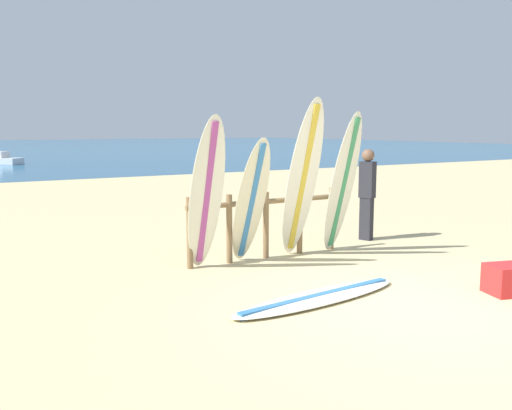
{
  "coord_description": "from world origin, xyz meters",
  "views": [
    {
      "loc": [
        -4.62,
        -4.18,
        2.0
      ],
      "look_at": [
        -0.22,
        3.22,
        0.79
      ],
      "focal_mm": 38.54,
      "sensor_mm": 36.0,
      "label": 1
    }
  ],
  "objects_px": {
    "surfboard_leaning_far_left": "(206,195)",
    "beachgoer_standing": "(367,190)",
    "surfboard_leaning_center": "(343,184)",
    "cooler_box": "(512,279)",
    "surfboard_leaning_center_left": "(302,180)",
    "surfboard_leaning_left": "(251,202)",
    "surfboard_rack": "(266,218)",
    "surfboard_lying_on_sand": "(319,297)"
  },
  "relations": [
    {
      "from": "surfboard_leaning_far_left",
      "to": "cooler_box",
      "type": "relative_size",
      "value": 3.66
    },
    {
      "from": "surfboard_leaning_center",
      "to": "surfboard_rack",
      "type": "bearing_deg",
      "value": 162.18
    },
    {
      "from": "surfboard_rack",
      "to": "cooler_box",
      "type": "relative_size",
      "value": 4.44
    },
    {
      "from": "surfboard_leaning_far_left",
      "to": "beachgoer_standing",
      "type": "height_order",
      "value": "surfboard_leaning_far_left"
    },
    {
      "from": "surfboard_leaning_left",
      "to": "surfboard_leaning_center_left",
      "type": "xyz_separation_m",
      "value": [
        0.86,
        -0.07,
        0.28
      ]
    },
    {
      "from": "surfboard_rack",
      "to": "surfboard_leaning_center",
      "type": "distance_m",
      "value": 1.35
    },
    {
      "from": "surfboard_rack",
      "to": "beachgoer_standing",
      "type": "distance_m",
      "value": 2.33
    },
    {
      "from": "surfboard_leaning_left",
      "to": "cooler_box",
      "type": "distance_m",
      "value": 3.56
    },
    {
      "from": "surfboard_leaning_left",
      "to": "cooler_box",
      "type": "bearing_deg",
      "value": -54.02
    },
    {
      "from": "surfboard_rack",
      "to": "cooler_box",
      "type": "height_order",
      "value": "surfboard_rack"
    },
    {
      "from": "surfboard_leaning_far_left",
      "to": "cooler_box",
      "type": "distance_m",
      "value": 4.03
    },
    {
      "from": "surfboard_leaning_far_left",
      "to": "cooler_box",
      "type": "height_order",
      "value": "surfboard_leaning_far_left"
    },
    {
      "from": "surfboard_leaning_center",
      "to": "cooler_box",
      "type": "height_order",
      "value": "surfboard_leaning_center"
    },
    {
      "from": "surfboard_lying_on_sand",
      "to": "beachgoer_standing",
      "type": "height_order",
      "value": "beachgoer_standing"
    },
    {
      "from": "surfboard_leaning_far_left",
      "to": "surfboard_leaning_center_left",
      "type": "bearing_deg",
      "value": -1.59
    },
    {
      "from": "surfboard_leaning_center_left",
      "to": "surfboard_leaning_far_left",
      "type": "bearing_deg",
      "value": 178.41
    },
    {
      "from": "surfboard_rack",
      "to": "cooler_box",
      "type": "bearing_deg",
      "value": -62.86
    },
    {
      "from": "surfboard_lying_on_sand",
      "to": "cooler_box",
      "type": "relative_size",
      "value": 4.18
    },
    {
      "from": "cooler_box",
      "to": "surfboard_leaning_far_left",
      "type": "bearing_deg",
      "value": 152.03
    },
    {
      "from": "surfboard_lying_on_sand",
      "to": "surfboard_leaning_center_left",
      "type": "bearing_deg",
      "value": 60.25
    },
    {
      "from": "surfboard_leaning_center_left",
      "to": "cooler_box",
      "type": "height_order",
      "value": "surfboard_leaning_center_left"
    },
    {
      "from": "surfboard_leaning_center_left",
      "to": "surfboard_leaning_center",
      "type": "bearing_deg",
      "value": -0.71
    },
    {
      "from": "surfboard_leaning_center_left",
      "to": "beachgoer_standing",
      "type": "relative_size",
      "value": 1.5
    },
    {
      "from": "surfboard_leaning_far_left",
      "to": "cooler_box",
      "type": "xyz_separation_m",
      "value": [
        2.77,
        -2.79,
        -0.92
      ]
    },
    {
      "from": "surfboard_leaning_left",
      "to": "cooler_box",
      "type": "height_order",
      "value": "surfboard_leaning_left"
    },
    {
      "from": "surfboard_rack",
      "to": "surfboard_leaning_far_left",
      "type": "xyz_separation_m",
      "value": [
        -1.17,
        -0.33,
        0.47
      ]
    },
    {
      "from": "beachgoer_standing",
      "to": "surfboard_lying_on_sand",
      "type": "bearing_deg",
      "value": -140.3
    },
    {
      "from": "surfboard_lying_on_sand",
      "to": "cooler_box",
      "type": "xyz_separation_m",
      "value": [
        2.19,
        -0.99,
        0.14
      ]
    },
    {
      "from": "surfboard_leaning_center_left",
      "to": "surfboard_lying_on_sand",
      "type": "height_order",
      "value": "surfboard_leaning_center_left"
    },
    {
      "from": "surfboard_leaning_left",
      "to": "beachgoer_standing",
      "type": "xyz_separation_m",
      "value": [
        2.74,
        0.57,
        -0.05
      ]
    },
    {
      "from": "surfboard_rack",
      "to": "surfboard_leaning_center",
      "type": "bearing_deg",
      "value": -17.82
    },
    {
      "from": "surfboard_leaning_center_left",
      "to": "surfboard_leaning_center",
      "type": "xyz_separation_m",
      "value": [
        0.77,
        -0.01,
        -0.09
      ]
    },
    {
      "from": "surfboard_leaning_left",
      "to": "surfboard_leaning_center",
      "type": "xyz_separation_m",
      "value": [
        1.63,
        -0.08,
        0.19
      ]
    },
    {
      "from": "surfboard_leaning_left",
      "to": "beachgoer_standing",
      "type": "relative_size",
      "value": 1.16
    },
    {
      "from": "surfboard_rack",
      "to": "surfboard_lying_on_sand",
      "type": "distance_m",
      "value": 2.29
    },
    {
      "from": "surfboard_leaning_far_left",
      "to": "surfboard_leaning_center_left",
      "type": "height_order",
      "value": "surfboard_leaning_center_left"
    },
    {
      "from": "surfboard_leaning_center",
      "to": "beachgoer_standing",
      "type": "height_order",
      "value": "surfboard_leaning_center"
    },
    {
      "from": "surfboard_lying_on_sand",
      "to": "beachgoer_standing",
      "type": "xyz_separation_m",
      "value": [
        2.88,
        2.39,
        0.87
      ]
    },
    {
      "from": "surfboard_leaning_center_left",
      "to": "surfboard_lying_on_sand",
      "type": "xyz_separation_m",
      "value": [
        -1.0,
        -1.76,
        -1.19
      ]
    },
    {
      "from": "surfboard_leaning_center_left",
      "to": "surfboard_rack",
      "type": "bearing_deg",
      "value": 138.05
    },
    {
      "from": "surfboard_leaning_left",
      "to": "surfboard_leaning_center_left",
      "type": "relative_size",
      "value": 0.77
    },
    {
      "from": "surfboard_leaning_far_left",
      "to": "surfboard_lying_on_sand",
      "type": "bearing_deg",
      "value": -72.24
    }
  ]
}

